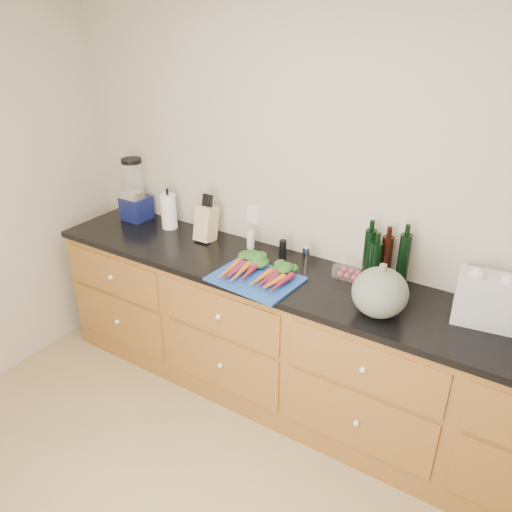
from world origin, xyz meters
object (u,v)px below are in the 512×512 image
Objects in this scene: carrots at (260,271)px; paper_towel at (169,211)px; squash at (380,292)px; knife_block at (206,223)px; blender_appliance at (135,193)px; cutting_board at (256,279)px; tomato_box at (349,271)px.

carrots is 0.97m from paper_towel.
paper_towel is at bearing 170.15° from squash.
knife_block is at bearing 156.52° from carrots.
carrots is 1.28m from blender_appliance.
knife_block is at bearing 152.72° from cutting_board.
blender_appliance is 2.81× the size of tomato_box.
paper_towel reaches higher than tomato_box.
tomato_box is at bearing 1.68° from knife_block.
squash is 0.62× the size of blender_appliance.
cutting_board is 0.66m from knife_block.
squash is at bearing -1.07° from carrots.
blender_appliance is at bearing -179.55° from paper_towel.
cutting_board is at bearing -19.03° from paper_towel.
blender_appliance is at bearing 171.78° from squash.
paper_towel is (-1.65, 0.29, -0.00)m from squash.
knife_block reaches higher than cutting_board.
cutting_board is 1.07× the size of blender_appliance.
blender_appliance is (-1.24, 0.27, 0.16)m from carrots.
carrots is at bearing 90.00° from cutting_board.
carrots is 1.79× the size of knife_block.
cutting_board is 0.06m from carrots.
tomato_box is (1.68, 0.01, -0.16)m from blender_appliance.
cutting_board is 1.30m from blender_appliance.
blender_appliance is 0.67m from knife_block.
carrots is 0.73m from squash.
paper_towel reaches higher than knife_block.
tomato_box is at bearing 36.95° from cutting_board.
squash is 1.33m from knife_block.
squash is at bearing -46.46° from tomato_box.
cutting_board is 2.09× the size of knife_block.
blender_appliance is at bearing -179.58° from tomato_box.
tomato_box is (0.44, 0.33, 0.03)m from cutting_board.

